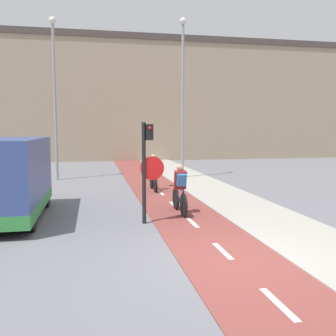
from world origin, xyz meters
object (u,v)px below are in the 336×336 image
at_px(van, 8,180).
at_px(traffic_light_pole, 147,161).
at_px(cyclist_near, 180,191).
at_px(street_lamp_far, 54,84).
at_px(street_lamp_sidewalk, 183,84).
at_px(cyclist_far, 153,175).

bearing_deg(van, traffic_light_pole, -18.12).
bearing_deg(cyclist_near, van, 176.63).
relative_size(street_lamp_far, van, 1.71).
relative_size(cyclist_near, van, 0.38).
height_order(street_lamp_sidewalk, cyclist_far, street_lamp_sidewalk).
bearing_deg(cyclist_near, street_lamp_sidewalk, 75.96).
bearing_deg(van, cyclist_far, 40.06).
xyz_separation_m(street_lamp_far, street_lamp_sidewalk, (6.54, -0.65, 0.07)).
bearing_deg(traffic_light_pole, cyclist_near, 40.10).
relative_size(cyclist_near, cyclist_far, 1.03).
relative_size(street_lamp_sidewalk, cyclist_far, 4.75).
height_order(cyclist_far, van, van).
bearing_deg(cyclist_near, traffic_light_pole, -139.90).
bearing_deg(street_lamp_far, cyclist_far, -45.10).
bearing_deg(traffic_light_pole, street_lamp_sidewalk, 70.69).
height_order(cyclist_near, van, van).
xyz_separation_m(traffic_light_pole, van, (-3.92, 1.28, -0.60)).
distance_m(traffic_light_pole, cyclist_far, 5.66).
distance_m(street_lamp_far, cyclist_far, 7.49).
bearing_deg(cyclist_far, traffic_light_pole, -100.81).
distance_m(cyclist_near, cyclist_far, 4.48).
bearing_deg(traffic_light_pole, van, 161.88).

